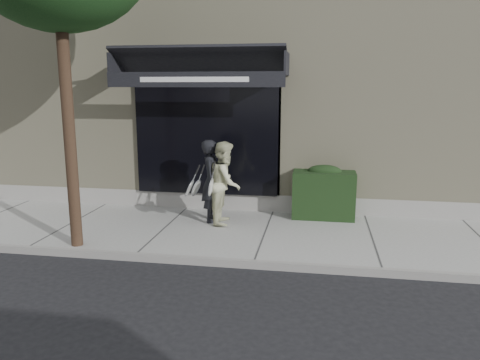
# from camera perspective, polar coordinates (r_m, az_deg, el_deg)

# --- Properties ---
(ground) EXTENTS (80.00, 80.00, 0.00)m
(ground) POSITION_cam_1_polar(r_m,az_deg,el_deg) (9.12, 3.08, -7.07)
(ground) COLOR black
(ground) RESTS_ON ground
(sidewalk) EXTENTS (20.00, 3.00, 0.12)m
(sidewalk) POSITION_cam_1_polar(r_m,az_deg,el_deg) (9.10, 3.09, -6.71)
(sidewalk) COLOR gray
(sidewalk) RESTS_ON ground
(curb) EXTENTS (20.00, 0.10, 0.14)m
(curb) POSITION_cam_1_polar(r_m,az_deg,el_deg) (7.65, 1.72, -10.21)
(curb) COLOR gray
(curb) RESTS_ON ground
(building_facade) EXTENTS (14.30, 8.04, 5.64)m
(building_facade) POSITION_cam_1_polar(r_m,az_deg,el_deg) (13.59, 5.64, 10.74)
(building_facade) COLOR #C0B893
(building_facade) RESTS_ON ground
(hedge) EXTENTS (1.30, 0.70, 1.14)m
(hedge) POSITION_cam_1_polar(r_m,az_deg,el_deg) (10.10, 10.17, -1.52)
(hedge) COLOR black
(hedge) RESTS_ON sidewalk
(pedestrian_front) EXTENTS (0.70, 0.87, 1.70)m
(pedestrian_front) POSITION_cam_1_polar(r_m,az_deg,el_deg) (9.61, -3.50, -0.13)
(pedestrian_front) COLOR black
(pedestrian_front) RESTS_ON sidewalk
(pedestrian_back) EXTENTS (0.69, 0.96, 1.68)m
(pedestrian_back) POSITION_cam_1_polar(r_m,az_deg,el_deg) (9.48, -1.82, -0.32)
(pedestrian_back) COLOR beige
(pedestrian_back) RESTS_ON sidewalk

